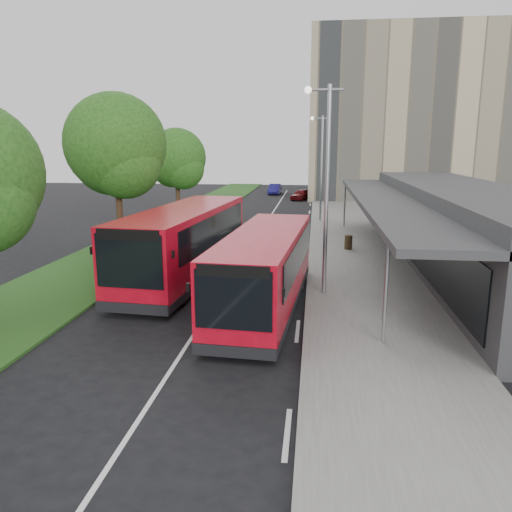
{
  "coord_description": "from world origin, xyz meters",
  "views": [
    {
      "loc": [
        3.75,
        -17.45,
        5.94
      ],
      "look_at": [
        1.41,
        2.4,
        1.5
      ],
      "focal_mm": 35.0,
      "sensor_mm": 36.0,
      "label": 1
    }
  ],
  "objects": [
    {
      "name": "tree_mid",
      "position": [
        -7.01,
        9.05,
        5.65
      ],
      "size": [
        5.44,
        5.44,
        8.75
      ],
      "color": "#352515",
      "rests_on": "ground"
    },
    {
      "name": "bus_second",
      "position": [
        -1.99,
        4.0,
        1.65
      ],
      "size": [
        3.8,
        11.57,
        3.23
      ],
      "rotation": [
        0.0,
        0.0,
        -0.08
      ],
      "color": "#BA091D",
      "rests_on": "ground"
    },
    {
      "name": "pavement",
      "position": [
        6.0,
        20.0,
        0.07
      ],
      "size": [
        5.0,
        80.0,
        0.15
      ],
      "primitive_type": "cube",
      "color": "slate",
      "rests_on": "ground"
    },
    {
      "name": "lamp_post_far",
      "position": [
        4.12,
        22.0,
        4.72
      ],
      "size": [
        1.44,
        0.28,
        8.0
      ],
      "color": "gray",
      "rests_on": "pavement"
    },
    {
      "name": "station_building",
      "position": [
        10.86,
        8.0,
        2.04
      ],
      "size": [
        7.7,
        26.0,
        4.0
      ],
      "color": "#303133",
      "rests_on": "ground"
    },
    {
      "name": "bollard",
      "position": [
        4.51,
        17.03,
        0.59
      ],
      "size": [
        0.18,
        0.18,
        0.88
      ],
      "primitive_type": "cylinder",
      "rotation": [
        0.0,
        0.0,
        -0.42
      ],
      "color": "#F0A50C",
      "rests_on": "pavement"
    },
    {
      "name": "car_far",
      "position": [
        -1.21,
        44.72,
        0.63
      ],
      "size": [
        1.5,
        3.91,
        1.27
      ],
      "primitive_type": "imported",
      "rotation": [
        0.0,
        0.0,
        -0.04
      ],
      "color": "navy",
      "rests_on": "ground"
    },
    {
      "name": "kerb_dashes",
      "position": [
        3.3,
        19.0,
        0.01
      ],
      "size": [
        0.12,
        56.0,
        0.01
      ],
      "color": "silver",
      "rests_on": "ground"
    },
    {
      "name": "car_near",
      "position": [
        2.22,
        38.45,
        0.61
      ],
      "size": [
        2.63,
        3.83,
        1.21
      ],
      "primitive_type": "imported",
      "rotation": [
        0.0,
        0.0,
        -0.37
      ],
      "color": "#5E0D10",
      "rests_on": "ground"
    },
    {
      "name": "litter_bin",
      "position": [
        5.72,
        10.88,
        0.55
      ],
      "size": [
        0.55,
        0.55,
        0.79
      ],
      "primitive_type": "cylinder",
      "rotation": [
        0.0,
        0.0,
        -0.31
      ],
      "color": "#3A2A17",
      "rests_on": "pavement"
    },
    {
      "name": "lamp_post_near",
      "position": [
        4.12,
        2.0,
        4.72
      ],
      "size": [
        1.44,
        0.28,
        8.0
      ],
      "color": "gray",
      "rests_on": "pavement"
    },
    {
      "name": "lane_centre_line",
      "position": [
        0.0,
        15.0,
        0.01
      ],
      "size": [
        0.12,
        70.0,
        0.01
      ],
      "primitive_type": "cube",
      "color": "silver",
      "rests_on": "ground"
    },
    {
      "name": "bus_main",
      "position": [
        1.99,
        0.23,
        1.47
      ],
      "size": [
        3.27,
        10.26,
        2.86
      ],
      "rotation": [
        0.0,
        0.0,
        -0.07
      ],
      "color": "#BA091D",
      "rests_on": "ground"
    },
    {
      "name": "grass_verge",
      "position": [
        -7.0,
        20.0,
        0.05
      ],
      "size": [
        5.0,
        80.0,
        0.1
      ],
      "primitive_type": "cube",
      "color": "#1F4E19",
      "rests_on": "ground"
    },
    {
      "name": "office_block",
      "position": [
        14.0,
        42.0,
        9.0
      ],
      "size": [
        22.0,
        12.0,
        18.0
      ],
      "primitive_type": "cube",
      "color": "tan",
      "rests_on": "ground"
    },
    {
      "name": "tree_far",
      "position": [
        -7.01,
        21.05,
        4.71
      ],
      "size": [
        4.55,
        4.55,
        7.29
      ],
      "color": "#352515",
      "rests_on": "ground"
    },
    {
      "name": "ground",
      "position": [
        0.0,
        0.0,
        0.0
      ],
      "size": [
        120.0,
        120.0,
        0.0
      ],
      "primitive_type": "plane",
      "color": "black",
      "rests_on": "ground"
    }
  ]
}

